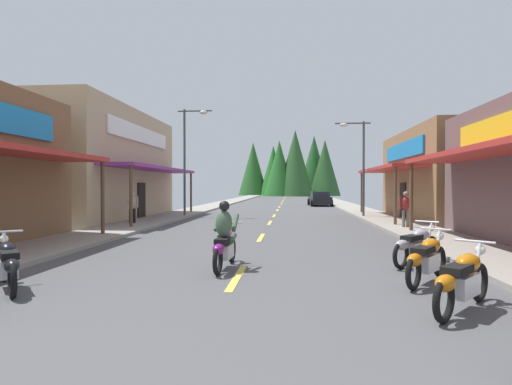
# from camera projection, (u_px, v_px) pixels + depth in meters

# --- Properties ---
(ground) EXTENTS (10.09, 98.13, 0.10)m
(ground) POSITION_uv_depth(u_px,v_px,m) (278.00, 210.00, 33.43)
(ground) COLOR #4C4C4F
(sidewalk_left) EXTENTS (2.50, 98.13, 0.12)m
(sidewalk_left) POSITION_uv_depth(u_px,v_px,m) (202.00, 208.00, 33.98)
(sidewalk_left) COLOR gray
(sidewalk_left) RESTS_ON ground
(sidewalk_right) EXTENTS (2.50, 98.13, 0.12)m
(sidewalk_right) POSITION_uv_depth(u_px,v_px,m) (356.00, 209.00, 32.87)
(sidewalk_right) COLOR gray
(sidewalk_right) RESTS_ON ground
(centerline_dashes) EXTENTS (0.16, 73.39, 0.01)m
(centerline_dashes) POSITION_uv_depth(u_px,v_px,m) (279.00, 207.00, 37.69)
(centerline_dashes) COLOR #E0C64C
(centerline_dashes) RESTS_ON ground
(storefront_left_far) EXTENTS (9.05, 12.41, 6.23)m
(storefront_left_far) POSITION_uv_depth(u_px,v_px,m) (81.00, 165.00, 23.77)
(storefront_left_far) COLOR tan
(storefront_left_far) RESTS_ON ground
(storefront_right_far) EXTENTS (9.67, 10.67, 5.07)m
(storefront_right_far) POSITION_uv_depth(u_px,v_px,m) (474.00, 175.00, 23.08)
(storefront_right_far) COLOR olive
(storefront_right_far) RESTS_ON ground
(streetlamp_left) EXTENTS (2.11, 0.30, 6.62)m
(streetlamp_left) POSITION_uv_depth(u_px,v_px,m) (189.00, 148.00, 25.02)
(streetlamp_left) COLOR #474C51
(streetlamp_left) RESTS_ON ground
(streetlamp_right) EXTENTS (2.11, 0.30, 5.81)m
(streetlamp_right) POSITION_uv_depth(u_px,v_px,m) (358.00, 154.00, 24.58)
(streetlamp_right) COLOR #474C51
(streetlamp_right) RESTS_ON ground
(motorcycle_parked_right_1) EXTENTS (1.47, 1.69, 1.04)m
(motorcycle_parked_right_1) POSITION_uv_depth(u_px,v_px,m) (463.00, 280.00, 6.13)
(motorcycle_parked_right_1) COLOR black
(motorcycle_parked_right_1) RESTS_ON ground
(motorcycle_parked_right_2) EXTENTS (1.33, 1.79, 1.04)m
(motorcycle_parked_right_2) POSITION_uv_depth(u_px,v_px,m) (427.00, 258.00, 7.95)
(motorcycle_parked_right_2) COLOR black
(motorcycle_parked_right_2) RESTS_ON ground
(motorcycle_parked_right_3) EXTENTS (1.55, 1.62, 1.04)m
(motorcycle_parked_right_3) POSITION_uv_depth(u_px,v_px,m) (416.00, 245.00, 9.78)
(motorcycle_parked_right_3) COLOR black
(motorcycle_parked_right_3) RESTS_ON ground
(motorcycle_parked_left_2) EXTENTS (1.48, 1.68, 1.04)m
(motorcycle_parked_left_2) POSITION_uv_depth(u_px,v_px,m) (8.00, 263.00, 7.46)
(motorcycle_parked_left_2) COLOR black
(motorcycle_parked_left_2) RESTS_ON ground
(rider_cruising_lead) EXTENTS (0.60, 2.14, 1.57)m
(rider_cruising_lead) POSITION_uv_depth(u_px,v_px,m) (225.00, 240.00, 9.34)
(rider_cruising_lead) COLOR black
(rider_cruising_lead) RESTS_ON ground
(pedestrian_by_shop) EXTENTS (0.57, 0.27, 1.68)m
(pedestrian_by_shop) POSITION_uv_depth(u_px,v_px,m) (406.00, 207.00, 17.81)
(pedestrian_by_shop) COLOR #726659
(pedestrian_by_shop) RESTS_ON ground
(pedestrian_waiting) EXTENTS (0.51, 0.40, 1.64)m
(pedestrian_waiting) POSITION_uv_depth(u_px,v_px,m) (132.00, 206.00, 19.74)
(pedestrian_waiting) COLOR black
(pedestrian_waiting) RESTS_ON ground
(parked_car_curbside) EXTENTS (2.27, 4.40, 1.40)m
(parked_car_curbside) POSITION_uv_depth(u_px,v_px,m) (320.00, 199.00, 39.61)
(parked_car_curbside) COLOR black
(parked_car_curbside) RESTS_ON ground
(treeline_backdrop) EXTENTS (21.19, 13.80, 12.93)m
(treeline_backdrop) POSITION_uv_depth(u_px,v_px,m) (292.00, 167.00, 82.93)
(treeline_backdrop) COLOR #225F23
(treeline_backdrop) RESTS_ON ground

